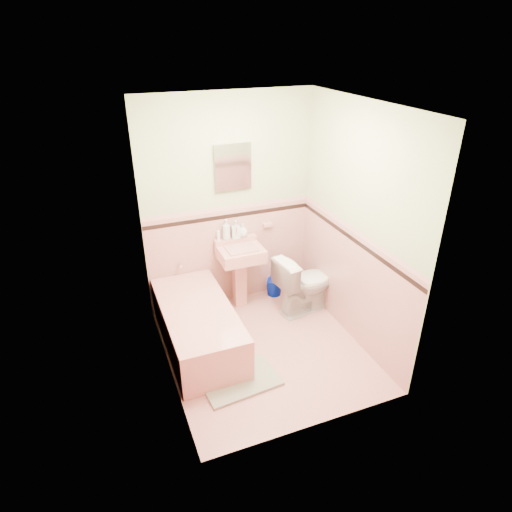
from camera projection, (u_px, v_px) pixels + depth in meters
name	position (u px, v px, depth m)	size (l,w,h in m)	color
floor	(265.00, 349.00, 4.72)	(2.20, 2.20, 0.00)	#DB958F
ceiling	(267.00, 105.00, 3.57)	(2.20, 2.20, 0.00)	white
wall_back	(229.00, 205.00, 5.05)	(2.50, 2.50, 0.00)	beige
wall_front	(324.00, 304.00, 3.24)	(2.50, 2.50, 0.00)	beige
wall_left	(159.00, 262.00, 3.82)	(2.50, 2.50, 0.00)	beige
wall_right	(357.00, 228.00, 4.47)	(2.50, 2.50, 0.00)	beige
wainscot_back	(231.00, 256.00, 5.34)	(2.00, 2.00, 0.00)	#DD9A94
wainscot_front	(317.00, 371.00, 3.54)	(2.00, 2.00, 0.00)	#DD9A94
wainscot_left	(168.00, 323.00, 4.12)	(2.20, 2.20, 0.00)	#DD9A94
wainscot_right	(349.00, 283.00, 4.77)	(2.20, 2.20, 0.00)	#DD9A94
accent_back	(230.00, 216.00, 5.10)	(2.00, 2.00, 0.00)	black
accent_front	(321.00, 317.00, 3.31)	(2.00, 2.00, 0.00)	black
accent_left	(163.00, 275.00, 3.88)	(2.20, 2.20, 0.00)	black
accent_right	(354.00, 240.00, 4.53)	(2.20, 2.20, 0.00)	black
cap_back	(229.00, 208.00, 5.05)	(2.00, 2.00, 0.00)	#DB9A99
cap_front	(322.00, 306.00, 3.26)	(2.00, 2.00, 0.00)	#DB9A99
cap_left	(162.00, 265.00, 3.84)	(2.20, 2.20, 0.00)	#DB9A99
cap_right	(355.00, 231.00, 4.48)	(2.20, 2.20, 0.00)	#DB9A99
bathtub	(198.00, 328.00, 4.68)	(0.70, 1.50, 0.45)	#D58A83
tub_faucet	(180.00, 264.00, 5.09)	(0.04, 0.04, 0.12)	silver
sink	(241.00, 278.00, 5.26)	(0.51, 0.48, 0.80)	#D58A83
sink_faucet	(236.00, 232.00, 5.12)	(0.02, 0.02, 0.10)	silver
medicine_cabinet	(233.00, 167.00, 4.84)	(0.41, 0.04, 0.51)	white
soap_dish	(267.00, 224.00, 5.31)	(0.11, 0.07, 0.04)	#D58A83
soap_bottle_left	(226.00, 230.00, 5.11)	(0.09, 0.10, 0.25)	#B2B2B2
soap_bottle_mid	(236.00, 229.00, 5.15)	(0.10, 0.10, 0.22)	#B2B2B2
soap_bottle_right	(242.00, 230.00, 5.19)	(0.13, 0.13, 0.17)	#B2B2B2
tube	(218.00, 236.00, 5.11)	(0.04, 0.04, 0.12)	white
toilet	(305.00, 283.00, 5.22)	(0.41, 0.72, 0.74)	white
bucket	(274.00, 287.00, 5.65)	(0.21, 0.21, 0.21)	#00148D
bath_mat	(240.00, 380.00, 4.28)	(0.73, 0.49, 0.03)	gray
shoe	(238.00, 377.00, 4.26)	(0.14, 0.07, 0.06)	#BF1E59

